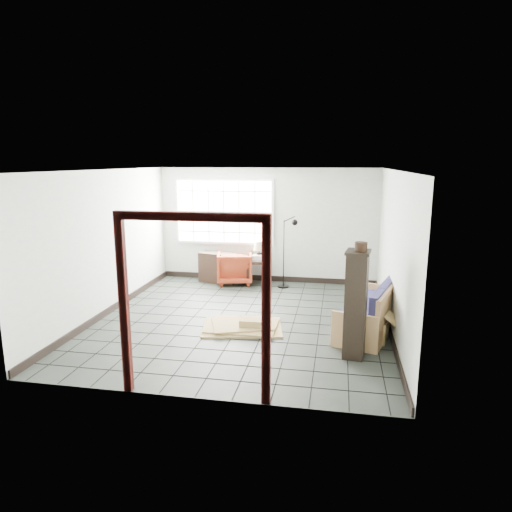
% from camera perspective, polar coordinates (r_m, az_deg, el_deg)
% --- Properties ---
extents(ground, '(5.50, 5.50, 0.00)m').
position_cam_1_polar(ground, '(8.12, -1.68, -7.98)').
color(ground, black).
rests_on(ground, ground).
extents(room_shell, '(5.02, 5.52, 2.61)m').
position_cam_1_polar(room_shell, '(7.74, -1.71, 3.87)').
color(room_shell, '#AEB4AC').
rests_on(room_shell, ground).
extents(window_panel, '(2.32, 0.08, 1.52)m').
position_cam_1_polar(window_panel, '(10.56, -4.01, 5.55)').
color(window_panel, silver).
rests_on(window_panel, ground).
extents(doorway_trim, '(1.80, 0.08, 2.20)m').
position_cam_1_polar(doorway_trim, '(5.22, -7.97, -3.52)').
color(doorway_trim, '#3E100E').
rests_on(doorway_trim, ground).
extents(futon_sofa, '(1.20, 1.98, 0.82)m').
position_cam_1_polar(futon_sofa, '(7.76, 14.36, -6.99)').
color(futon_sofa, '#9A7C45').
rests_on(futon_sofa, ground).
extents(armchair, '(0.90, 0.87, 0.79)m').
position_cam_1_polar(armchair, '(10.40, -2.67, -1.26)').
color(armchair, brown).
rests_on(armchair, ground).
extents(side_table, '(0.58, 0.58, 0.57)m').
position_cam_1_polar(side_table, '(10.29, 0.17, -0.99)').
color(side_table, black).
rests_on(side_table, ground).
extents(table_lamp, '(0.28, 0.28, 0.41)m').
position_cam_1_polar(table_lamp, '(10.27, 0.39, 1.18)').
color(table_lamp, black).
rests_on(table_lamp, side_table).
extents(projector, '(0.31, 0.25, 0.10)m').
position_cam_1_polar(projector, '(10.24, 0.40, -0.17)').
color(projector, silver).
rests_on(projector, side_table).
extents(floor_lamp, '(0.44, 0.28, 1.59)m').
position_cam_1_polar(floor_lamp, '(9.92, 4.11, 0.76)').
color(floor_lamp, black).
rests_on(floor_lamp, ground).
extents(console_shelf, '(0.94, 0.52, 0.69)m').
position_cam_1_polar(console_shelf, '(10.51, -4.69, -1.46)').
color(console_shelf, black).
rests_on(console_shelf, ground).
extents(tall_shelf, '(0.38, 0.46, 1.54)m').
position_cam_1_polar(tall_shelf, '(6.58, 12.37, -5.83)').
color(tall_shelf, black).
rests_on(tall_shelf, ground).
extents(pot, '(0.17, 0.17, 0.13)m').
position_cam_1_polar(pot, '(6.34, 12.99, 1.12)').
color(pot, black).
rests_on(pot, tall_shelf).
extents(open_box, '(0.89, 0.58, 0.47)m').
position_cam_1_polar(open_box, '(7.44, 14.06, -8.85)').
color(open_box, '#A58C4F').
rests_on(open_box, ground).
extents(cardboard_pile, '(1.46, 1.15, 0.19)m').
position_cam_1_polar(cardboard_pile, '(7.71, -1.56, -8.68)').
color(cardboard_pile, '#A58C4F').
rests_on(cardboard_pile, ground).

